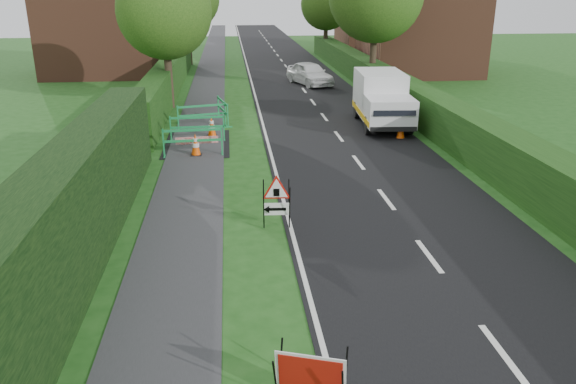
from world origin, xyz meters
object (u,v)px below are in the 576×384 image
works_van (382,98)px  triangle_sign (275,198)px  red_rect_sign (310,376)px  hatchback_car (310,73)px

works_van → triangle_sign: bearing=-113.1°
red_rect_sign → works_van: 17.46m
works_van → hatchback_car: size_ratio=1.23×
triangle_sign → hatchback_car: size_ratio=0.29×
red_rect_sign → hatchback_car: 27.58m
triangle_sign → works_van: works_van is taller
triangle_sign → hatchback_car: (3.83, 21.14, -0.13)m
red_rect_sign → triangle_sign: size_ratio=0.96×
red_rect_sign → works_van: works_van is taller
triangle_sign → hatchback_car: bearing=83.2°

